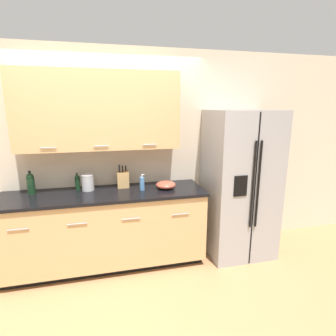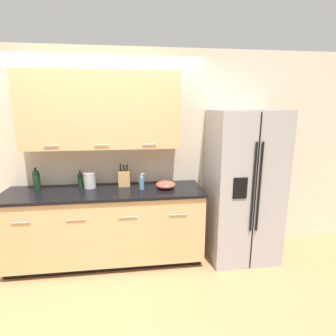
{
  "view_description": "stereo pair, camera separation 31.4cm",
  "coord_description": "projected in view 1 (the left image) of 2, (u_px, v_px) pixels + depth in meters",
  "views": [
    {
      "loc": [
        0.04,
        -2.08,
        1.89
      ],
      "look_at": [
        0.75,
        0.9,
        1.18
      ],
      "focal_mm": 28.0,
      "sensor_mm": 36.0,
      "label": 1
    },
    {
      "loc": [
        0.35,
        -2.13,
        1.89
      ],
      "look_at": [
        0.75,
        0.9,
        1.18
      ],
      "focal_mm": 28.0,
      "sensor_mm": 36.0,
      "label": 2
    }
  ],
  "objects": [
    {
      "name": "steel_canister",
      "position": [
        88.0,
        182.0,
        3.09
      ],
      "size": [
        0.14,
        0.14,
        0.21
      ],
      "color": "#B7B7BA",
      "rests_on": "counter_unit"
    },
    {
      "name": "wall_back",
      "position": [
        103.0,
        144.0,
        3.19
      ],
      "size": [
        10.0,
        0.39,
        2.6
      ],
      "color": "beige",
      "rests_on": "ground_plane"
    },
    {
      "name": "knife_block",
      "position": [
        123.0,
        179.0,
        3.2
      ],
      "size": [
        0.14,
        0.12,
        0.29
      ],
      "color": "tan",
      "rests_on": "counter_unit"
    },
    {
      "name": "soap_dispenser",
      "position": [
        142.0,
        184.0,
        3.1
      ],
      "size": [
        0.06,
        0.06,
        0.19
      ],
      "color": "#4C7FB2",
      "rests_on": "counter_unit"
    },
    {
      "name": "mixing_bowl",
      "position": [
        166.0,
        185.0,
        3.17
      ],
      "size": [
        0.24,
        0.24,
        0.09
      ],
      "color": "#B24C38",
      "rests_on": "counter_unit"
    },
    {
      "name": "counter_unit",
      "position": [
        106.0,
        229.0,
        3.14
      ],
      "size": [
        2.35,
        0.64,
        0.93
      ],
      "color": "black",
      "rests_on": "ground_plane"
    },
    {
      "name": "wine_bottle",
      "position": [
        31.0,
        183.0,
        2.95
      ],
      "size": [
        0.08,
        0.08,
        0.27
      ],
      "color": "black",
      "rests_on": "counter_unit"
    },
    {
      "name": "oil_bottle",
      "position": [
        78.0,
        182.0,
        3.1
      ],
      "size": [
        0.06,
        0.06,
        0.21
      ],
      "color": "black",
      "rests_on": "counter_unit"
    },
    {
      "name": "ground_plane",
      "position": [
        111.0,
        320.0,
        2.39
      ],
      "size": [
        14.0,
        14.0,
        0.0
      ],
      "primitive_type": "plane",
      "color": "#B27F51"
    },
    {
      "name": "refrigerator",
      "position": [
        239.0,
        184.0,
        3.37
      ],
      "size": [
        0.82,
        0.74,
        1.86
      ],
      "color": "#9E9EA0",
      "rests_on": "ground_plane"
    }
  ]
}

